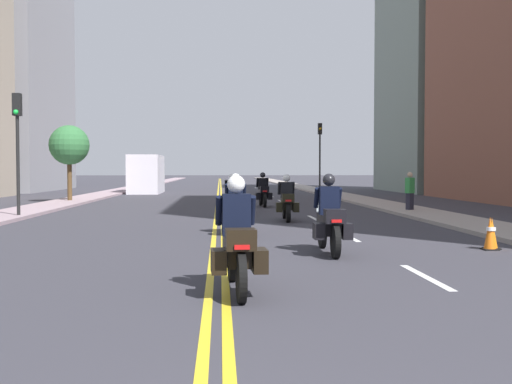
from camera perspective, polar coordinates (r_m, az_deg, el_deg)
name	(u,v)px	position (r m, az deg, el deg)	size (l,w,h in m)	color
ground_plane	(220,191)	(49.77, -3.42, 0.10)	(264.00, 264.00, 0.00)	#35343C
sidewalk_left	(122,190)	(50.40, -12.42, 0.15)	(2.17, 144.00, 0.12)	gray
sidewalk_right	(316,190)	(50.38, 5.59, 0.19)	(2.17, 144.00, 0.12)	#9E938B
centreline_yellow_inner	(218,191)	(49.77, -3.56, 0.10)	(0.12, 132.00, 0.01)	yellow
centreline_yellow_outer	(221,191)	(49.77, -3.28, 0.11)	(0.12, 132.00, 0.01)	yellow
lane_dashes_white	(286,204)	(30.97, 2.86, -1.12)	(0.14, 56.40, 0.01)	silver
building_right_2	(438,39)	(51.54, 16.66, 13.55)	(7.13, 12.05, 24.08)	gray
motorcycle_0	(237,245)	(8.70, -1.80, -4.98)	(0.78, 2.28, 1.68)	black
motorcycle_1	(330,221)	(12.78, 6.89, -2.75)	(0.76, 2.32, 1.67)	black
motorcycle_2	(236,210)	(16.53, -1.91, -1.68)	(0.77, 2.15, 1.65)	black
motorcycle_3	(287,202)	(20.85, 2.88, -0.95)	(0.77, 2.21, 1.60)	black
motorcycle_4	(232,197)	(24.52, -2.27, -0.44)	(0.77, 2.25, 1.59)	black
motorcycle_5	(263,193)	(28.74, 0.65, -0.07)	(0.78, 2.23, 1.63)	black
traffic_cone_0	(492,233)	(14.44, 21.18, -3.63)	(0.32, 0.32, 0.70)	black
traffic_cone_2	(490,234)	(14.28, 21.02, -3.64)	(0.32, 0.32, 0.73)	black
traffic_light_near	(17,132)	(23.51, -21.40, 5.23)	(0.28, 0.38, 4.48)	black
traffic_light_far	(320,145)	(44.11, 5.99, 4.35)	(0.28, 0.38, 5.07)	black
pedestrian_2	(410,192)	(25.57, 14.18, 0.02)	(0.42, 0.39, 1.65)	#282734
street_tree_0	(69,145)	(33.91, -17.06, 4.18)	(2.10, 2.10, 4.11)	#513A20
parked_truck	(147,176)	(46.24, -10.14, 1.49)	(2.20, 6.50, 2.80)	silver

